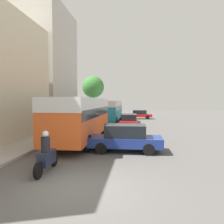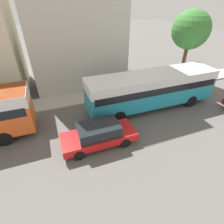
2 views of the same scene
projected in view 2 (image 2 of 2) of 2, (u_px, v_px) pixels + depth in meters
name	position (u px, v px, depth m)	size (l,w,h in m)	color
building_far_terrace	(72.00, 10.00, 15.89)	(6.58, 8.65, 13.56)	beige
bus_following	(152.00, 86.00, 13.79)	(2.52, 10.58, 2.94)	teal
car_distant	(99.00, 134.00, 10.74)	(1.88, 4.59, 1.49)	red
pedestrian_near_curb	(129.00, 79.00, 17.10)	(0.35, 0.35, 1.85)	#232838
street_tree	(191.00, 30.00, 16.42)	(3.54, 3.54, 6.82)	brown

